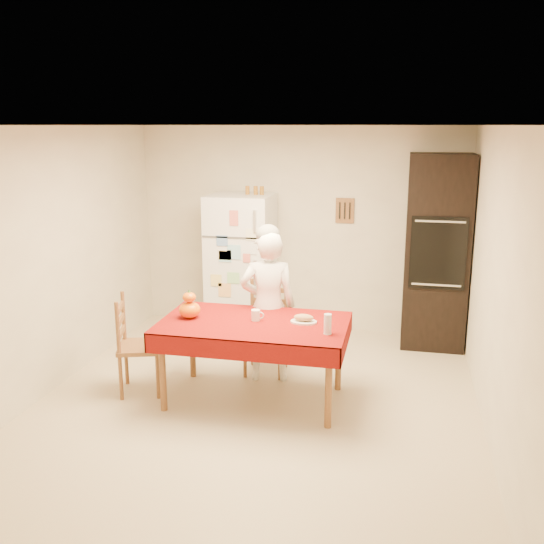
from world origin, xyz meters
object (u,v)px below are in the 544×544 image
(seated_woman, at_px, (268,307))
(coffee_mug, at_px, (256,315))
(pumpkin_lower, at_px, (190,310))
(oven_cabinet, at_px, (437,252))
(bread_plate, at_px, (304,322))
(chair_far, at_px, (267,324))
(dining_table, at_px, (254,329))
(wine_glass, at_px, (328,324))
(refrigerator, at_px, (241,265))
(chair_left, at_px, (133,341))

(seated_woman, height_order, coffee_mug, seated_woman)
(seated_woman, xyz_separation_m, pumpkin_lower, (-0.63, -0.50, 0.08))
(oven_cabinet, bearing_deg, bread_plate, -124.01)
(oven_cabinet, height_order, chair_far, oven_cabinet)
(seated_woman, relative_size, pumpkin_lower, 7.55)
(dining_table, relative_size, wine_glass, 9.66)
(refrigerator, distance_m, coffee_mug, 1.89)
(oven_cabinet, xyz_separation_m, chair_far, (-1.71, -1.16, -0.59))
(refrigerator, distance_m, dining_table, 1.94)
(oven_cabinet, height_order, coffee_mug, oven_cabinet)
(refrigerator, bearing_deg, wine_glass, -57.00)
(refrigerator, relative_size, seated_woman, 1.12)
(chair_left, height_order, coffee_mug, chair_left)
(chair_left, bearing_deg, bread_plate, -102.48)
(pumpkin_lower, relative_size, wine_glass, 1.15)
(refrigerator, xyz_separation_m, coffee_mug, (0.62, -1.79, -0.04))
(seated_woman, xyz_separation_m, wine_glass, (0.67, -0.67, 0.09))
(seated_woman, bearing_deg, wine_glass, 122.27)
(refrigerator, height_order, wine_glass, refrigerator)
(pumpkin_lower, bearing_deg, refrigerator, 90.05)
(chair_far, xyz_separation_m, wine_glass, (0.74, -0.90, 0.34))
(dining_table, relative_size, bread_plate, 7.08)
(refrigerator, distance_m, chair_far, 1.30)
(oven_cabinet, height_order, bread_plate, oven_cabinet)
(chair_left, distance_m, wine_glass, 1.89)
(chair_left, xyz_separation_m, coffee_mug, (1.17, 0.11, 0.30))
(dining_table, height_order, coffee_mug, coffee_mug)
(oven_cabinet, xyz_separation_m, coffee_mug, (-1.66, -1.83, -0.29))
(bread_plate, bearing_deg, coffee_mug, -176.76)
(seated_woman, distance_m, bread_plate, 0.60)
(dining_table, xyz_separation_m, coffee_mug, (0.01, 0.05, 0.12))
(oven_cabinet, bearing_deg, coffee_mug, -132.17)
(seated_woman, bearing_deg, pumpkin_lower, 25.52)
(seated_woman, xyz_separation_m, bread_plate, (0.43, -0.42, 0.01))
(coffee_mug, bearing_deg, wine_glass, -18.08)
(wine_glass, height_order, bread_plate, wine_glass)
(oven_cabinet, bearing_deg, seated_woman, -139.89)
(chair_far, relative_size, coffee_mug, 9.50)
(pumpkin_lower, distance_m, bread_plate, 1.06)
(dining_table, distance_m, coffee_mug, 0.13)
(chair_far, xyz_separation_m, bread_plate, (0.49, -0.65, 0.26))
(wine_glass, bearing_deg, coffee_mug, 161.92)
(seated_woman, bearing_deg, chair_far, -87.35)
(dining_table, height_order, pumpkin_lower, pumpkin_lower)
(oven_cabinet, bearing_deg, chair_left, -145.46)
(refrigerator, bearing_deg, seated_woman, -64.72)
(wine_glass, bearing_deg, dining_table, 165.59)
(dining_table, distance_m, bread_plate, 0.46)
(refrigerator, relative_size, wine_glass, 9.66)
(oven_cabinet, height_order, dining_table, oven_cabinet)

